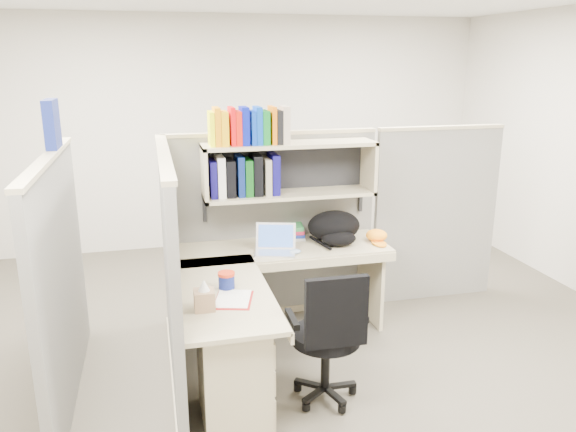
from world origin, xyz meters
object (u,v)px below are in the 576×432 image
object	(u,v)px
desk	(251,334)
task_chair	(327,357)
snack_canister	(226,280)
laptop	(275,240)
backpack	(336,228)

from	to	relation	value
desk	task_chair	size ratio (longest dim) A/B	1.83
snack_canister	task_chair	distance (m)	0.83
laptop	task_chair	xyz separation A→B (m)	(0.13, -0.95, -0.51)
desk	laptop	xyz separation A→B (m)	(0.32, 0.71, 0.40)
backpack	snack_canister	bearing A→B (deg)	-138.22
laptop	snack_canister	xyz separation A→B (m)	(-0.46, -0.59, -0.06)
backpack	snack_canister	xyz separation A→B (m)	(-1.01, -0.73, -0.07)
laptop	backpack	xyz separation A→B (m)	(0.55, 0.14, 0.02)
desk	snack_canister	xyz separation A→B (m)	(-0.14, 0.12, 0.35)
desk	snack_canister	distance (m)	0.39
desk	backpack	bearing A→B (deg)	44.26
desk	snack_canister	world-z (taller)	snack_canister
backpack	laptop	bearing A→B (deg)	-160.04
backpack	task_chair	distance (m)	1.28
laptop	task_chair	distance (m)	1.09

